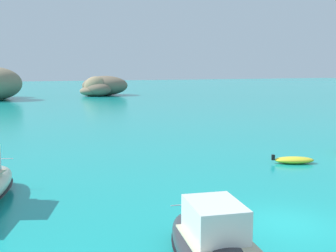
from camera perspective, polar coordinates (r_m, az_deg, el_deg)
ground_plane at (r=17.71m, az=16.05°, el=-12.93°), size 400.00×400.00×0.00m
islet_small at (r=96.69m, az=-9.32°, el=5.39°), size 13.21×11.77×4.56m
dinghy_tender at (r=28.50m, az=17.11°, el=-4.54°), size 2.83×2.04×0.58m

